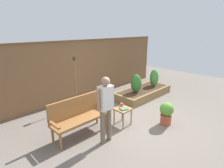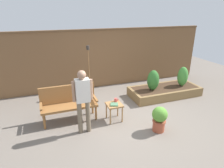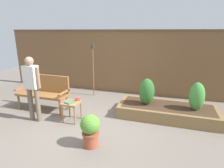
{
  "view_description": "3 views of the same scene",
  "coord_description": "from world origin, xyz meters",
  "px_view_note": "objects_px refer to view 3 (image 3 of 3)",
  "views": [
    {
      "loc": [
        -3.73,
        -2.92,
        2.54
      ],
      "look_at": [
        0.0,
        0.87,
        0.92
      ],
      "focal_mm": 29.35,
      "sensor_mm": 36.0,
      "label": 1
    },
    {
      "loc": [
        -1.93,
        -4.14,
        2.79
      ],
      "look_at": [
        -0.16,
        0.84,
        0.74
      ],
      "focal_mm": 30.9,
      "sensor_mm": 36.0,
      "label": 2
    },
    {
      "loc": [
        1.82,
        -3.57,
        2.12
      ],
      "look_at": [
        0.41,
        0.86,
        0.79
      ],
      "focal_mm": 29.9,
      "sensor_mm": 36.0,
      "label": 3
    }
  ],
  "objects_px": {
    "garden_bench": "(44,90)",
    "book_on_table": "(69,102)",
    "cup_on_table": "(77,99)",
    "side_table": "(71,105)",
    "shrub_far_corner": "(197,96)",
    "tiki_torch": "(93,61)",
    "shrub_near_bench": "(147,92)",
    "person_by_bench": "(32,84)",
    "potted_boxwood": "(90,129)"
  },
  "relations": [
    {
      "from": "cup_on_table",
      "to": "person_by_bench",
      "type": "xyz_separation_m",
      "value": [
        -0.95,
        -0.38,
        0.41
      ]
    },
    {
      "from": "book_on_table",
      "to": "potted_boxwood",
      "type": "bearing_deg",
      "value": -21.24
    },
    {
      "from": "side_table",
      "to": "book_on_table",
      "type": "bearing_deg",
      "value": -109.32
    },
    {
      "from": "side_table",
      "to": "tiki_torch",
      "type": "bearing_deg",
      "value": 96.74
    },
    {
      "from": "book_on_table",
      "to": "tiki_torch",
      "type": "xyz_separation_m",
      "value": [
        -0.2,
        1.92,
        0.67
      ]
    },
    {
      "from": "shrub_far_corner",
      "to": "tiki_torch",
      "type": "relative_size",
      "value": 0.4
    },
    {
      "from": "side_table",
      "to": "book_on_table",
      "type": "relative_size",
      "value": 2.44
    },
    {
      "from": "shrub_far_corner",
      "to": "person_by_bench",
      "type": "distance_m",
      "value": 3.87
    },
    {
      "from": "shrub_far_corner",
      "to": "garden_bench",
      "type": "bearing_deg",
      "value": -174.21
    },
    {
      "from": "potted_boxwood",
      "to": "side_table",
      "type": "bearing_deg",
      "value": 136.21
    },
    {
      "from": "garden_bench",
      "to": "book_on_table",
      "type": "relative_size",
      "value": 7.33
    },
    {
      "from": "potted_boxwood",
      "to": "tiki_torch",
      "type": "distance_m",
      "value": 3.01
    },
    {
      "from": "person_by_bench",
      "to": "cup_on_table",
      "type": "bearing_deg",
      "value": 21.96
    },
    {
      "from": "cup_on_table",
      "to": "tiki_torch",
      "type": "bearing_deg",
      "value": 100.3
    },
    {
      "from": "book_on_table",
      "to": "tiki_torch",
      "type": "distance_m",
      "value": 2.05
    },
    {
      "from": "side_table",
      "to": "cup_on_table",
      "type": "xyz_separation_m",
      "value": [
        0.1,
        0.13,
        0.13
      ]
    },
    {
      "from": "cup_on_table",
      "to": "tiki_torch",
      "type": "xyz_separation_m",
      "value": [
        -0.32,
        1.74,
        0.65
      ]
    },
    {
      "from": "book_on_table",
      "to": "shrub_near_bench",
      "type": "distance_m",
      "value": 1.93
    },
    {
      "from": "person_by_bench",
      "to": "garden_bench",
      "type": "bearing_deg",
      "value": 109.39
    },
    {
      "from": "shrub_far_corner",
      "to": "person_by_bench",
      "type": "height_order",
      "value": "person_by_bench"
    },
    {
      "from": "shrub_near_bench",
      "to": "tiki_torch",
      "type": "height_order",
      "value": "tiki_torch"
    },
    {
      "from": "potted_boxwood",
      "to": "tiki_torch",
      "type": "height_order",
      "value": "tiki_torch"
    },
    {
      "from": "cup_on_table",
      "to": "garden_bench",
      "type": "bearing_deg",
      "value": 164.38
    },
    {
      "from": "book_on_table",
      "to": "cup_on_table",
      "type": "bearing_deg",
      "value": 77.8
    },
    {
      "from": "side_table",
      "to": "cup_on_table",
      "type": "bearing_deg",
      "value": 53.2
    },
    {
      "from": "book_on_table",
      "to": "shrub_near_bench",
      "type": "height_order",
      "value": "shrub_near_bench"
    },
    {
      "from": "garden_bench",
      "to": "cup_on_table",
      "type": "height_order",
      "value": "garden_bench"
    },
    {
      "from": "side_table",
      "to": "cup_on_table",
      "type": "height_order",
      "value": "cup_on_table"
    },
    {
      "from": "shrub_near_bench",
      "to": "shrub_far_corner",
      "type": "relative_size",
      "value": 1.0
    },
    {
      "from": "potted_boxwood",
      "to": "person_by_bench",
      "type": "xyz_separation_m",
      "value": [
        -1.72,
        0.56,
        0.58
      ]
    },
    {
      "from": "garden_bench",
      "to": "tiki_torch",
      "type": "bearing_deg",
      "value": 57.56
    },
    {
      "from": "garden_bench",
      "to": "shrub_near_bench",
      "type": "relative_size",
      "value": 2.13
    },
    {
      "from": "book_on_table",
      "to": "tiki_torch",
      "type": "bearing_deg",
      "value": 115.96
    },
    {
      "from": "garden_bench",
      "to": "book_on_table",
      "type": "distance_m",
      "value": 1.21
    },
    {
      "from": "person_by_bench",
      "to": "shrub_far_corner",
      "type": "bearing_deg",
      "value": 16.92
    },
    {
      "from": "cup_on_table",
      "to": "shrub_far_corner",
      "type": "relative_size",
      "value": 0.18
    },
    {
      "from": "garden_bench",
      "to": "side_table",
      "type": "xyz_separation_m",
      "value": [
        1.11,
        -0.47,
        -0.15
      ]
    },
    {
      "from": "tiki_torch",
      "to": "person_by_bench",
      "type": "xyz_separation_m",
      "value": [
        -0.64,
        -2.12,
        -0.24
      ]
    },
    {
      "from": "cup_on_table",
      "to": "potted_boxwood",
      "type": "distance_m",
      "value": 1.23
    },
    {
      "from": "garden_bench",
      "to": "tiki_torch",
      "type": "xyz_separation_m",
      "value": [
        0.89,
        1.4,
        0.63
      ]
    },
    {
      "from": "potted_boxwood",
      "to": "shrub_near_bench",
      "type": "height_order",
      "value": "shrub_near_bench"
    },
    {
      "from": "cup_on_table",
      "to": "potted_boxwood",
      "type": "relative_size",
      "value": 0.19
    },
    {
      "from": "shrub_far_corner",
      "to": "side_table",
      "type": "bearing_deg",
      "value": -163.0
    },
    {
      "from": "tiki_torch",
      "to": "person_by_bench",
      "type": "distance_m",
      "value": 2.23
    },
    {
      "from": "cup_on_table",
      "to": "shrub_far_corner",
      "type": "height_order",
      "value": "shrub_far_corner"
    },
    {
      "from": "cup_on_table",
      "to": "book_on_table",
      "type": "distance_m",
      "value": 0.22
    },
    {
      "from": "shrub_near_bench",
      "to": "person_by_bench",
      "type": "distance_m",
      "value": 2.78
    },
    {
      "from": "shrub_far_corner",
      "to": "tiki_torch",
      "type": "distance_m",
      "value": 3.26
    },
    {
      "from": "cup_on_table",
      "to": "potted_boxwood",
      "type": "xyz_separation_m",
      "value": [
        0.76,
        -0.95,
        -0.17
      ]
    },
    {
      "from": "shrub_near_bench",
      "to": "shrub_far_corner",
      "type": "distance_m",
      "value": 1.16
    }
  ]
}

